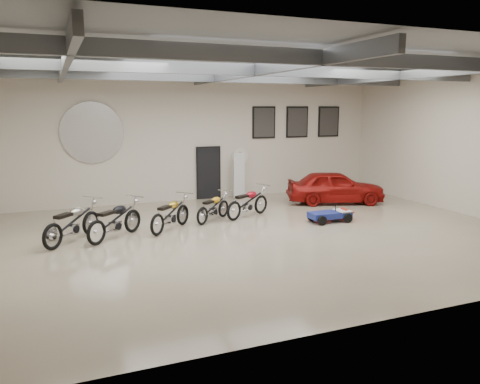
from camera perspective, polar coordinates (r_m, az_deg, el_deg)
name	(u,v)px	position (r m, az deg, el deg)	size (l,w,h in m)	color
floor	(255,235)	(13.89, 1.85, -5.29)	(16.00, 12.00, 0.01)	tan
ceiling	(256,61)	(13.44, 1.98, 15.71)	(16.00, 12.00, 0.01)	gray
back_wall	(196,138)	(19.07, -5.41, 6.54)	(16.00, 0.02, 5.00)	beige
right_wall	(465,143)	(18.19, 25.77, 5.39)	(0.02, 12.00, 5.00)	beige
ceiling_beams	(256,70)	(13.42, 1.97, 14.65)	(15.80, 11.80, 0.32)	#585B60
door	(208,173)	(19.31, -3.87, 2.28)	(0.92, 0.08, 2.10)	black
logo_plaque	(92,133)	(18.27, -17.58, 6.89)	(2.30, 0.06, 1.16)	silver
poster_left	(264,122)	(20.06, 2.93, 8.46)	(1.05, 0.08, 1.35)	black
poster_mid	(297,122)	(20.78, 6.98, 8.46)	(1.05, 0.08, 1.35)	black
poster_right	(329,122)	(21.59, 10.75, 8.43)	(1.05, 0.08, 1.35)	black
oil_sign	(240,156)	(19.71, -0.01, 4.37)	(0.72, 0.10, 0.72)	white
banner_stand	(239,176)	(19.31, -0.11, 1.99)	(0.51, 0.21, 1.89)	white
motorcycle_silver	(72,222)	(13.86, -19.76, -3.46)	(2.23, 0.69, 1.16)	silver
motorcycle_black	(115,219)	(13.90, -14.99, -3.24)	(2.16, 0.67, 1.13)	silver
motorcycle_gold	(170,213)	(14.50, -8.49, -2.57)	(2.04, 0.63, 1.06)	silver
motorcycle_yellow	(213,207)	(15.54, -3.29, -1.83)	(1.82, 0.56, 0.95)	silver
motorcycle_red	(248,202)	(16.05, 0.96, -1.21)	(2.04, 0.63, 1.06)	silver
go_kart	(334,212)	(15.79, 11.35, -2.41)	(1.73, 0.78, 0.63)	navy
vintage_car	(335,187)	(18.80, 11.54, 0.62)	(3.77, 1.52, 1.28)	maroon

